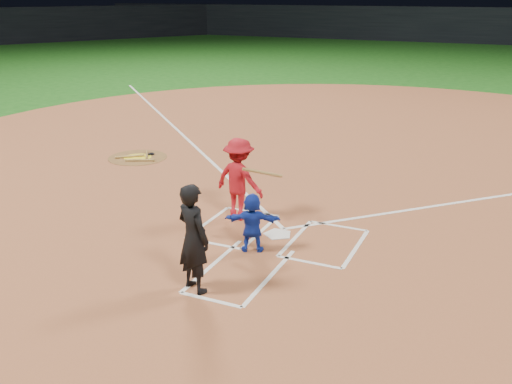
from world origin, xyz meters
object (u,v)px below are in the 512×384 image
at_px(catcher, 252,223).
at_px(umpire, 193,238).
at_px(home_plate, 278,234).
at_px(on_deck_circle, 138,157).
at_px(batter_at_plate, 239,179).

bearing_deg(catcher, umpire, 61.82).
xyz_separation_m(home_plate, umpire, (-0.40, -2.59, 0.90)).
relative_size(on_deck_circle, catcher, 1.51).
distance_m(catcher, umpire, 1.76).
bearing_deg(home_plate, catcher, 79.58).
height_order(on_deck_circle, umpire, umpire).
bearing_deg(batter_at_plate, on_deck_circle, 147.92).
bearing_deg(batter_at_plate, umpire, -77.40).
height_order(home_plate, on_deck_circle, home_plate).
height_order(on_deck_circle, catcher, catcher).
bearing_deg(umpire, on_deck_circle, -25.57).
height_order(home_plate, catcher, catcher).
relative_size(on_deck_circle, batter_at_plate, 0.97).
xyz_separation_m(home_plate, catcher, (-0.16, -0.88, 0.56)).
bearing_deg(batter_at_plate, home_plate, -23.98).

